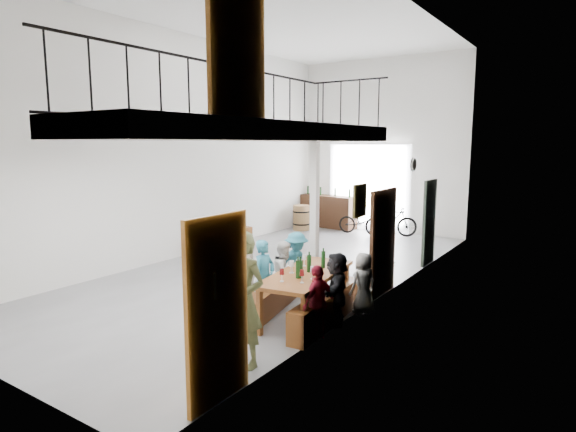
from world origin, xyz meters
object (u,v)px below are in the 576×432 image
Objects in this scene: oak_barrel at (301,218)px; serving_counter at (328,211)px; host_standing at (243,300)px; bicycle_near at (363,221)px; side_bench at (223,239)px; tasting_table at (306,277)px; bench_inner at (271,299)px.

oak_barrel is 1.09m from serving_counter.
serving_counter is at bearing 110.31° from host_standing.
serving_counter is 1.67m from bicycle_near.
serving_counter is 1.27× the size of bicycle_near.
serving_counter is at bearing 80.60° from side_bench.
bicycle_near is at bearing 102.80° from host_standing.
side_bench is at bearing 141.30° from bicycle_near.
tasting_table is 1.08× the size of serving_counter.
side_bench is 4.60m from serving_counter.
oak_barrel is at bearing 93.99° from bicycle_near.
side_bench is 0.87× the size of serving_counter.
host_standing is 9.55m from bicycle_near.
bench_inner is at bearing -61.84° from oak_barrel.
host_standing is at bearing -76.85° from bench_inner.
bicycle_near reaches higher than oak_barrel.
tasting_table is 7.73m from bicycle_near.
tasting_table is 1.23× the size of side_bench.
oak_barrel is (0.30, 3.55, 0.16)m from side_bench.
host_standing reaches higher than side_bench.
serving_counter is (0.75, 4.53, 0.29)m from side_bench.
bench_inner is 2.11m from host_standing.
bicycle_near is (-1.68, 7.38, 0.20)m from bench_inner.
host_standing is (4.57, -8.74, 0.46)m from oak_barrel.
tasting_table is 8.19m from oak_barrel.
tasting_table is at bearing -57.17° from serving_counter.
tasting_table is 1.37× the size of bicycle_near.
bicycle_near is (1.58, -0.53, -0.12)m from serving_counter.
bench_inner is at bearing -40.10° from side_bench.
tasting_table is 8.81m from serving_counter.
bicycle_near is at bearing 59.81° from side_bench.
serving_counter is 1.17× the size of host_standing.
bicycle_near is (2.03, 0.45, 0.01)m from oak_barrel.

